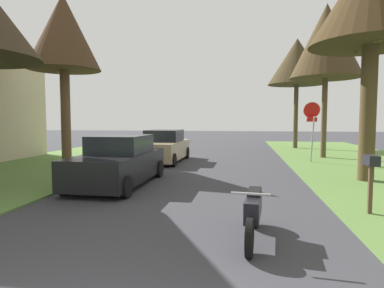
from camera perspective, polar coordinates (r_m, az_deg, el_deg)
name	(u,v)px	position (r m, az deg, el deg)	size (l,w,h in m)	color
stop_sign_far	(312,119)	(16.85, 20.05, 4.16)	(0.81, 0.76, 2.90)	#9EA0A5
street_tree_right_mid_b	(326,41)	(19.53, 22.24, 16.11)	(3.71, 3.71, 8.13)	brown
street_tree_right_far	(297,62)	(25.26, 17.72, 13.37)	(4.05, 4.05, 7.80)	#483F28
street_tree_left_mid_b	(63,34)	(17.14, -21.37, 17.36)	(3.34, 3.34, 7.84)	brown
parked_sedan_black	(119,162)	(10.77, -12.54, -3.10)	(1.97, 4.42, 1.57)	black
parked_sedan_tan	(164,147)	(16.42, -4.93, -0.54)	(1.97, 4.42, 1.57)	tan
parked_motorcycle	(253,212)	(5.87, 10.57, -11.57)	(0.60, 2.05, 0.97)	black
curbside_mailbox	(371,167)	(8.05, 28.60, -3.56)	(0.22, 0.44, 1.27)	brown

